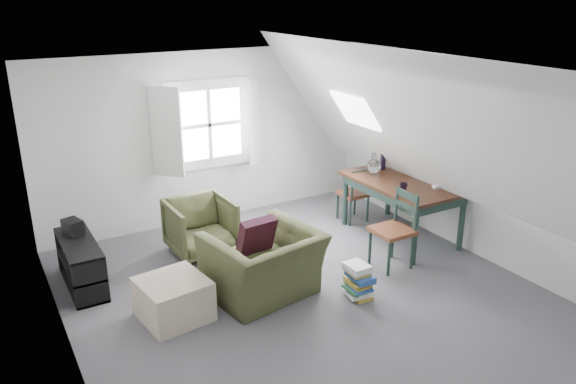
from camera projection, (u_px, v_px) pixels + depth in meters
floor at (307, 297)px, 6.37m from camera, size 5.50×5.50×0.00m
ceiling at (311, 74)px, 5.52m from camera, size 5.50×5.50×0.00m
wall_back at (209, 138)px, 8.18m from camera, size 5.00×0.00×5.00m
wall_front at (530, 316)px, 3.71m from camera, size 5.00×0.00×5.00m
wall_left at (60, 244)px, 4.77m from camera, size 0.00×5.50×5.50m
wall_right at (475, 160)px, 7.13m from camera, size 0.00×5.50×5.50m
slope_left at (164, 168)px, 5.04m from camera, size 3.19×5.50×4.48m
slope_right at (422, 128)px, 6.50m from camera, size 3.19×5.50×4.48m
dormer_window at (210, 125)px, 8.06m from camera, size 1.71×0.35×1.30m
skylight at (355, 111)px, 7.57m from camera, size 0.35×0.75×0.47m
armchair_near at (264, 294)px, 6.42m from camera, size 1.32×1.20×0.76m
armchair_far at (202, 252)px, 7.45m from camera, size 0.80×0.82×0.74m
throw_pillow at (257, 236)px, 6.31m from camera, size 0.45×0.28×0.44m
ottoman at (174, 299)px, 5.90m from camera, size 0.74×0.74×0.44m
dining_table at (402, 188)px, 7.69m from camera, size 0.99×1.66×0.83m
demijohn at (374, 166)px, 7.90m from camera, size 0.21×0.21×0.29m
vase_twigs at (383, 160)px, 8.10m from camera, size 0.08×0.09×0.62m
cup at (403, 190)px, 7.29m from camera, size 0.14×0.14×0.10m
paper_box at (437, 187)px, 7.37m from camera, size 0.12×0.09×0.04m
dining_chair_far at (355, 193)px, 8.32m from camera, size 0.40×0.40×0.85m
dining_chair_near at (395, 229)px, 6.93m from camera, size 0.45×0.45×0.97m
media_shelf at (82, 267)px, 6.51m from camera, size 0.37×1.10×0.57m
electronics_box at (73, 227)px, 6.61m from camera, size 0.24×0.28×0.19m
magazine_stack at (358, 281)px, 6.30m from camera, size 0.30×0.36×0.40m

